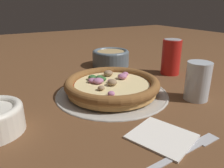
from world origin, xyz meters
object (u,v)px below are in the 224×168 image
Objects in this scene: pizza at (112,85)px; napkin at (162,136)px; bowl_near at (111,57)px; pizza_tray at (112,93)px; drinking_cup at (198,81)px; beverage_can at (171,57)px; fork at (188,150)px.

pizza reaches higher than napkin.
napkin is at bearing 160.33° from bowl_near.
bowl_near is (0.26, -0.15, 0.03)m from pizza_tray.
pizza_tray is at bearing 50.38° from drinking_cup.
napkin is at bearing 173.31° from pizza.
drinking_cup is 0.82× the size of beverage_can.
drinking_cup is 0.74× the size of napkin.
pizza_tray is 0.29m from beverage_can.
pizza_tray is 0.23m from drinking_cup.
beverage_can is at bearing -46.74° from napkin.
fork is (-0.54, 0.16, -0.03)m from bowl_near.
fork is at bearing -167.82° from napkin.
beverage_can is (0.20, -0.10, 0.01)m from drinking_cup.
beverage_can reaches higher than napkin.
bowl_near is (0.26, -0.15, 0.01)m from pizza.
drinking_cup is (-0.40, -0.03, 0.02)m from bowl_near.
drinking_cup reaches higher than pizza.
beverage_can is (-0.20, -0.13, 0.03)m from bowl_near.
bowl_near reaches higher than pizza.
fork is at bearing 176.76° from pizza_tray.
drinking_cup is at bearing 33.73° from fork.
napkin is 0.05m from fork.
pizza_tray is 0.30m from bowl_near.
bowl_near is 0.24m from beverage_can.
fork is (-0.05, -0.01, -0.00)m from napkin.
drinking_cup reaches higher than napkin.
beverage_can is (0.34, -0.29, 0.06)m from fork.
pizza reaches higher than pizza_tray.
pizza is at bearing 150.08° from bowl_near.
pizza_tray is 0.28m from fork.
pizza_tray reaches higher than fork.
pizza is 2.13× the size of beverage_can.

